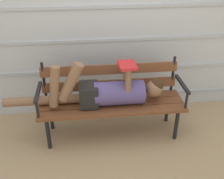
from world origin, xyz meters
name	(u,v)px	position (x,y,z in m)	size (l,w,h in m)	color
ground_plane	(113,138)	(0.00, 0.00, 0.00)	(12.00, 12.00, 0.00)	tan
house_siding	(107,23)	(0.00, 0.66, 1.17)	(4.61, 0.08, 2.34)	#B2BCC6
park_bench	(111,97)	(0.00, 0.15, 0.47)	(1.63, 0.47, 0.86)	brown
reclining_person	(106,91)	(-0.07, 0.08, 0.58)	(1.76, 0.26, 0.55)	#514784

